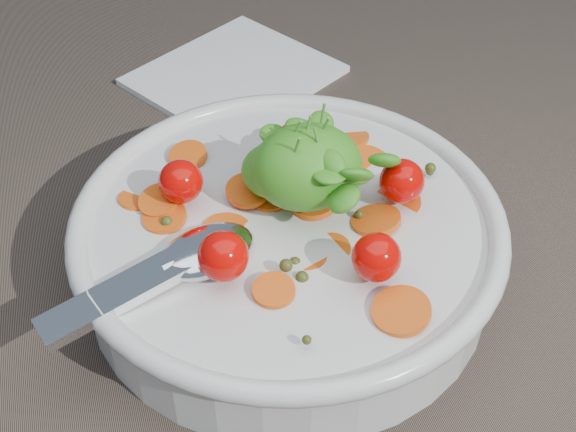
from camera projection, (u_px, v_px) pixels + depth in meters
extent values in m
plane|color=brown|center=(266.00, 265.00, 0.59)|extent=(6.00, 6.00, 0.00)
cylinder|color=silver|center=(288.00, 249.00, 0.57)|extent=(0.29, 0.29, 0.05)
torus|color=silver|center=(288.00, 221.00, 0.55)|extent=(0.30, 0.30, 0.02)
cylinder|color=silver|center=(288.00, 273.00, 0.58)|extent=(0.14, 0.14, 0.01)
cylinder|color=brown|center=(288.00, 249.00, 0.57)|extent=(0.26, 0.26, 0.04)
cylinder|color=orange|center=(348.00, 138.00, 0.62)|extent=(0.03, 0.04, 0.01)
cylinder|color=orange|center=(307.00, 260.00, 0.53)|extent=(0.04, 0.04, 0.01)
cylinder|color=orange|center=(304.00, 192.00, 0.56)|extent=(0.04, 0.04, 0.01)
cylinder|color=orange|center=(270.00, 196.00, 0.56)|extent=(0.04, 0.04, 0.01)
cylinder|color=orange|center=(171.00, 197.00, 0.57)|extent=(0.04, 0.04, 0.01)
cylinder|color=orange|center=(303.00, 187.00, 0.57)|extent=(0.03, 0.03, 0.01)
cylinder|color=orange|center=(368.00, 164.00, 0.60)|extent=(0.05, 0.05, 0.01)
cylinder|color=orange|center=(401.00, 311.00, 0.48)|extent=(0.04, 0.04, 0.01)
cylinder|color=orange|center=(165.00, 218.00, 0.55)|extent=(0.03, 0.03, 0.01)
cylinder|color=orange|center=(313.00, 205.00, 0.56)|extent=(0.04, 0.04, 0.01)
cylinder|color=orange|center=(400.00, 180.00, 0.57)|extent=(0.04, 0.03, 0.02)
cylinder|color=orange|center=(328.00, 186.00, 0.58)|extent=(0.04, 0.04, 0.02)
cylinder|color=orange|center=(188.00, 156.00, 0.60)|extent=(0.03, 0.03, 0.01)
cylinder|color=orange|center=(138.00, 200.00, 0.57)|extent=(0.04, 0.04, 0.01)
cylinder|color=orange|center=(248.00, 191.00, 0.56)|extent=(0.04, 0.04, 0.01)
cylinder|color=orange|center=(159.00, 201.00, 0.55)|extent=(0.03, 0.03, 0.01)
cylinder|color=orange|center=(397.00, 204.00, 0.56)|extent=(0.04, 0.04, 0.02)
cylinder|color=orange|center=(227.00, 232.00, 0.54)|extent=(0.04, 0.04, 0.01)
cylinder|color=orange|center=(274.00, 291.00, 0.50)|extent=(0.03, 0.03, 0.01)
cylinder|color=orange|center=(329.00, 252.00, 0.53)|extent=(0.04, 0.04, 0.01)
cylinder|color=orange|center=(376.00, 220.00, 0.54)|extent=(0.04, 0.04, 0.01)
sphere|color=#3D4216|center=(430.00, 168.00, 0.58)|extent=(0.01, 0.01, 0.01)
sphere|color=#3D4216|center=(195.00, 174.00, 0.57)|extent=(0.01, 0.01, 0.01)
sphere|color=#3D4216|center=(359.00, 214.00, 0.55)|extent=(0.01, 0.01, 0.01)
sphere|color=#3D4216|center=(286.00, 265.00, 0.50)|extent=(0.01, 0.01, 0.01)
sphere|color=#3D4216|center=(344.00, 143.00, 0.60)|extent=(0.01, 0.01, 0.01)
sphere|color=#3D4216|center=(277.00, 174.00, 0.58)|extent=(0.01, 0.01, 0.01)
sphere|color=#3D4216|center=(302.00, 277.00, 0.51)|extent=(0.01, 0.01, 0.01)
sphere|color=#3D4216|center=(307.00, 340.00, 0.46)|extent=(0.01, 0.01, 0.01)
sphere|color=#3D4216|center=(430.00, 172.00, 0.58)|extent=(0.01, 0.01, 0.01)
sphere|color=#3D4216|center=(295.00, 263.00, 0.52)|extent=(0.01, 0.01, 0.01)
sphere|color=#3D4216|center=(163.00, 199.00, 0.57)|extent=(0.01, 0.01, 0.01)
sphere|color=#3D4216|center=(167.00, 222.00, 0.54)|extent=(0.01, 0.01, 0.01)
sphere|color=#C90602|center=(402.00, 181.00, 0.55)|extent=(0.03, 0.03, 0.03)
sphere|color=#C90602|center=(294.00, 142.00, 0.58)|extent=(0.03, 0.03, 0.03)
sphere|color=#C90602|center=(181.00, 182.00, 0.55)|extent=(0.03, 0.03, 0.03)
sphere|color=#C90602|center=(223.00, 256.00, 0.49)|extent=(0.03, 0.03, 0.03)
sphere|color=#C90602|center=(376.00, 257.00, 0.49)|extent=(0.03, 0.03, 0.03)
ellipsoid|color=#3F9621|center=(307.00, 167.00, 0.54)|extent=(0.08, 0.07, 0.06)
ellipsoid|color=#3F9621|center=(273.00, 170.00, 0.55)|extent=(0.04, 0.04, 0.04)
ellipsoid|color=#3F9621|center=(298.00, 149.00, 0.53)|extent=(0.03, 0.03, 0.02)
ellipsoid|color=#3F9621|center=(292.00, 175.00, 0.53)|extent=(0.02, 0.02, 0.02)
ellipsoid|color=#3F9621|center=(306.00, 147.00, 0.52)|extent=(0.04, 0.04, 0.02)
ellipsoid|color=#3F9621|center=(301.00, 172.00, 0.53)|extent=(0.03, 0.03, 0.02)
ellipsoid|color=#3F9621|center=(311.00, 139.00, 0.52)|extent=(0.03, 0.03, 0.02)
ellipsoid|color=#3F9621|center=(332.00, 163.00, 0.51)|extent=(0.02, 0.03, 0.02)
ellipsoid|color=#3F9621|center=(313.00, 169.00, 0.53)|extent=(0.02, 0.02, 0.01)
ellipsoid|color=#3F9621|center=(384.00, 160.00, 0.53)|extent=(0.03, 0.03, 0.03)
ellipsoid|color=#3F9621|center=(357.00, 177.00, 0.53)|extent=(0.03, 0.03, 0.02)
ellipsoid|color=#3F9621|center=(305.00, 156.00, 0.53)|extent=(0.03, 0.03, 0.02)
ellipsoid|color=#3F9621|center=(325.00, 156.00, 0.54)|extent=(0.03, 0.03, 0.02)
ellipsoid|color=#3F9621|center=(303.00, 132.00, 0.54)|extent=(0.03, 0.04, 0.02)
ellipsoid|color=#3F9621|center=(330.00, 174.00, 0.51)|extent=(0.03, 0.03, 0.01)
ellipsoid|color=#3F9621|center=(321.00, 124.00, 0.57)|extent=(0.03, 0.03, 0.02)
ellipsoid|color=#3F9621|center=(273.00, 134.00, 0.55)|extent=(0.03, 0.03, 0.02)
ellipsoid|color=#3F9621|center=(303.00, 152.00, 0.53)|extent=(0.03, 0.03, 0.01)
ellipsoid|color=#3F9621|center=(266.00, 154.00, 0.53)|extent=(0.03, 0.03, 0.02)
ellipsoid|color=#3F9621|center=(344.00, 198.00, 0.51)|extent=(0.03, 0.03, 0.02)
ellipsoid|color=#3F9621|center=(307.00, 167.00, 0.52)|extent=(0.04, 0.04, 0.02)
ellipsoid|color=#3F9621|center=(321.00, 157.00, 0.54)|extent=(0.03, 0.03, 0.02)
ellipsoid|color=#3F9621|center=(343.00, 155.00, 0.54)|extent=(0.03, 0.03, 0.02)
ellipsoid|color=#3F9621|center=(328.00, 181.00, 0.53)|extent=(0.02, 0.03, 0.02)
ellipsoid|color=#3F9621|center=(311.00, 141.00, 0.54)|extent=(0.03, 0.03, 0.02)
ellipsoid|color=#3F9621|center=(340.00, 155.00, 0.53)|extent=(0.03, 0.03, 0.02)
ellipsoid|color=#3F9621|center=(307.00, 152.00, 0.53)|extent=(0.03, 0.03, 0.01)
ellipsoid|color=#3F9621|center=(356.00, 175.00, 0.51)|extent=(0.04, 0.03, 0.03)
cylinder|color=#4C8C33|center=(322.00, 162.00, 0.52)|extent=(0.01, 0.02, 0.05)
cylinder|color=#4C8C33|center=(287.00, 147.00, 0.53)|extent=(0.02, 0.01, 0.05)
cylinder|color=#4C8C33|center=(316.00, 142.00, 0.53)|extent=(0.01, 0.02, 0.05)
cylinder|color=#4C8C33|center=(302.00, 149.00, 0.53)|extent=(0.01, 0.00, 0.05)
cylinder|color=#4C8C33|center=(319.00, 135.00, 0.54)|extent=(0.01, 0.00, 0.05)
cylinder|color=#4C8C33|center=(291.00, 163.00, 0.52)|extent=(0.01, 0.01, 0.05)
ellipsoid|color=silver|center=(207.00, 251.00, 0.52)|extent=(0.08, 0.06, 0.02)
cube|color=silver|center=(135.00, 286.00, 0.49)|extent=(0.13, 0.06, 0.02)
cylinder|color=silver|center=(179.00, 263.00, 0.51)|extent=(0.03, 0.02, 0.01)
cube|color=white|center=(234.00, 75.00, 0.78)|extent=(0.22, 0.22, 0.01)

